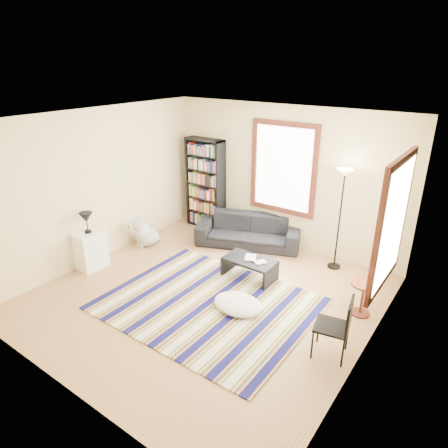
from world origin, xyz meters
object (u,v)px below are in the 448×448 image
Objects in this scene: side_table at (362,299)px; coffee_table at (250,268)px; floor_lamp at (339,220)px; folding_chair at (332,327)px; white_cabinet at (91,250)px; floor_cushion at (238,304)px; bookshelf at (205,184)px; dog at (148,231)px; sofa at (249,231)px.

coffee_table is at bearing -178.11° from side_table.
floor_lamp is 3.44× the size of side_table.
folding_chair reaches higher than white_cabinet.
white_cabinet is (-4.45, -0.31, -0.08)m from folding_chair.
bookshelf is at bearing 136.33° from floor_cushion.
folding_chair reaches higher than dog.
floor_cushion is at bearing -147.77° from side_table.
folding_chair is at bearing -29.10° from coffee_table.
coffee_table is 1.95m from side_table.
dog reaches higher than floor_cushion.
floor_cushion is at bearing 3.11° from dog.
white_cabinet is at bearing -151.88° from coffee_table.
sofa is 2.36m from floor_cushion.
folding_chair is at bearing -92.56° from side_table.
dog is (-4.34, -0.16, 0.04)m from side_table.
sofa is 3.44m from folding_chair.
sofa is 2.32× the size of coffee_table.
bookshelf is (-1.32, 0.27, 0.69)m from sofa.
coffee_table is 1.80m from floor_lamp.
sofa is 2.64× the size of floor_cushion.
side_table is 0.63× the size of folding_chair.
folding_chair is (1.52, -0.13, 0.33)m from floor_cushion.
folding_chair reaches higher than coffee_table.
coffee_table is 1.29× the size of white_cabinet.
floor_lamp is (3.14, -0.17, -0.07)m from bookshelf.
coffee_table is 1.00m from floor_cushion.
sofa reaches higher than side_table.
bookshelf is 2.89m from white_cabinet.
side_table is at bearing 19.28° from white_cabinet.
coffee_table is at bearing -34.28° from bookshelf.
side_table is (4.02, -1.35, -0.73)m from bookshelf.
sofa is at bearing -176.85° from floor_lamp.
folding_chair is at bearing -4.88° from floor_cushion.
floor_cushion is at bearing 164.20° from folding_chair.
bookshelf is 2.52× the size of floor_cushion.
folding_chair is at bearing 7.13° from dog.
white_cabinet reaches higher than floor_cushion.
bookshelf reaches higher than folding_chair.
side_table is 0.86× the size of dog.
side_table is 4.35m from dog.
white_cabinet is at bearing -99.89° from bookshelf.
bookshelf is at bearing 176.90° from floor_lamp.
floor_cushion is at bearing -83.18° from sofa.
floor_lamp is (1.82, 0.10, 0.62)m from sofa.
floor_lamp is at bearing 37.39° from white_cabinet.
side_table is at bearing 32.23° from floor_cushion.
sofa is 2.43× the size of folding_chair.
bookshelf is at bearing 146.75° from sofa.
coffee_table is 0.48× the size of floor_lamp.
bookshelf is 2.64m from coffee_table.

